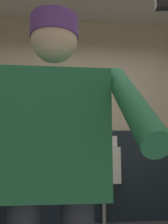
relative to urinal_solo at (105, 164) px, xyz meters
The scene contains 4 objects.
wall_back 0.73m from the urinal_solo, 136.68° to the left, with size 4.26×0.12×2.87m, color beige.
wainscot_band_back 0.32m from the urinal_solo, 148.17° to the left, with size 3.66×0.03×1.23m, color #19232D.
urinal_solo is the anchor object (origin of this frame).
person 2.24m from the urinal_solo, 106.46° to the right, with size 0.69×0.60×1.60m.
Camera 1 is at (-0.37, -1.62, 1.02)m, focal length 38.42 mm.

